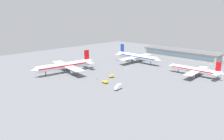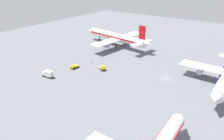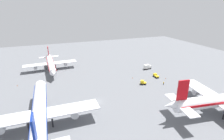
# 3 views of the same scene
# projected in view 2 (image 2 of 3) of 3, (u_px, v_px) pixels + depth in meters

# --- Properties ---
(ground) EXTENTS (288.00, 288.00, 0.00)m
(ground) POSITION_uv_depth(u_px,v_px,m) (166.00, 79.00, 99.81)
(ground) COLOR slate
(airplane_taxiing) EXTENTS (44.30, 54.82, 16.70)m
(airplane_taxiing) POSITION_uv_depth(u_px,v_px,m) (117.00, 37.00, 141.78)
(airplane_taxiing) COLOR white
(airplane_taxiing) RESTS_ON ground
(baggage_tug) EXTENTS (3.33, 3.71, 2.30)m
(baggage_tug) POSITION_uv_depth(u_px,v_px,m) (103.00, 68.00, 108.03)
(baggage_tug) COLOR black
(baggage_tug) RESTS_ON ground
(pushback_tractor) EXTENTS (4.55, 2.54, 1.90)m
(pushback_tractor) POSITION_uv_depth(u_px,v_px,m) (74.00, 67.00, 110.20)
(pushback_tractor) COLOR black
(pushback_tractor) RESTS_ON ground
(catering_truck) EXTENTS (2.67, 5.77, 3.30)m
(catering_truck) POSITION_uv_depth(u_px,v_px,m) (48.00, 74.00, 100.53)
(catering_truck) COLOR black
(catering_truck) RESTS_ON ground
(ground_crew_worker) EXTENTS (0.53, 0.53, 1.67)m
(ground_crew_worker) POSITION_uv_depth(u_px,v_px,m) (92.00, 61.00, 117.24)
(ground_crew_worker) COLOR #1E2338
(ground_crew_worker) RESTS_ON ground
(safety_cone_near_gate) EXTENTS (0.44, 0.44, 0.60)m
(safety_cone_near_gate) POSITION_uv_depth(u_px,v_px,m) (75.00, 63.00, 116.13)
(safety_cone_near_gate) COLOR #EA590C
(safety_cone_near_gate) RESTS_ON ground
(safety_cone_far_side) EXTENTS (0.44, 0.44, 0.60)m
(safety_cone_far_side) POSITION_uv_depth(u_px,v_px,m) (92.00, 78.00, 100.15)
(safety_cone_far_side) COLOR #EA590C
(safety_cone_far_side) RESTS_ON ground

